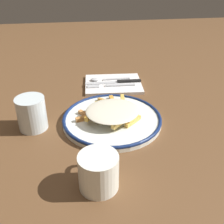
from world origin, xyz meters
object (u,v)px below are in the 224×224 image
(fries_heap, at_px, (110,111))
(knife, at_px, (118,82))
(napkin, at_px, (113,84))
(coffee_mug, at_px, (98,171))
(plate, at_px, (112,119))
(spoon, at_px, (103,79))
(water_glass, at_px, (32,113))
(fork, at_px, (111,86))

(fries_heap, relative_size, knife, 1.07)
(napkin, height_order, coffee_mug, coffee_mug)
(plate, height_order, spoon, same)
(spoon, bearing_deg, knife, -117.59)
(coffee_mug, bearing_deg, plate, -13.77)
(knife, height_order, coffee_mug, coffee_mug)
(fries_heap, relative_size, water_glass, 2.34)
(spoon, bearing_deg, fries_heap, 178.30)
(knife, xyz_separation_m, spoon, (0.03, 0.05, 0.00))
(spoon, xyz_separation_m, coffee_mug, (-0.53, 0.06, 0.03))
(knife, height_order, water_glass, water_glass)
(plate, bearing_deg, coffee_mug, 166.23)
(fries_heap, height_order, fork, fries_heap)
(knife, relative_size, spoon, 1.38)
(fork, relative_size, coffee_mug, 1.56)
(water_glass, bearing_deg, coffee_mug, -146.64)
(fries_heap, distance_m, knife, 0.26)
(napkin, height_order, fork, fork)
(plate, relative_size, fries_heap, 1.31)
(fork, relative_size, knife, 0.84)
(fries_heap, relative_size, fork, 1.27)
(plate, xyz_separation_m, spoon, (0.28, -0.00, 0.00))
(fries_heap, distance_m, napkin, 0.26)
(fork, relative_size, water_glass, 1.85)
(plate, relative_size, coffee_mug, 2.59)
(fries_heap, bearing_deg, coffee_mug, 167.55)
(spoon, distance_m, water_glass, 0.36)
(knife, bearing_deg, napkin, 89.16)
(knife, xyz_separation_m, water_glass, (-0.25, 0.28, 0.03))
(plate, xyz_separation_m, napkin, (0.25, -0.04, -0.01))
(fries_heap, relative_size, spoon, 1.47)
(plate, relative_size, napkin, 1.41)
(fries_heap, bearing_deg, fork, -7.94)
(spoon, height_order, coffee_mug, coffee_mug)
(fries_heap, relative_size, coffee_mug, 1.98)
(plate, distance_m, spoon, 0.28)
(coffee_mug, bearing_deg, napkin, -11.14)
(fries_heap, xyz_separation_m, napkin, (0.25, -0.04, -0.03))
(coffee_mug, bearing_deg, fork, -10.35)
(fork, bearing_deg, napkin, -23.87)
(fries_heap, xyz_separation_m, spoon, (0.28, -0.01, -0.02))
(napkin, distance_m, coffee_mug, 0.51)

